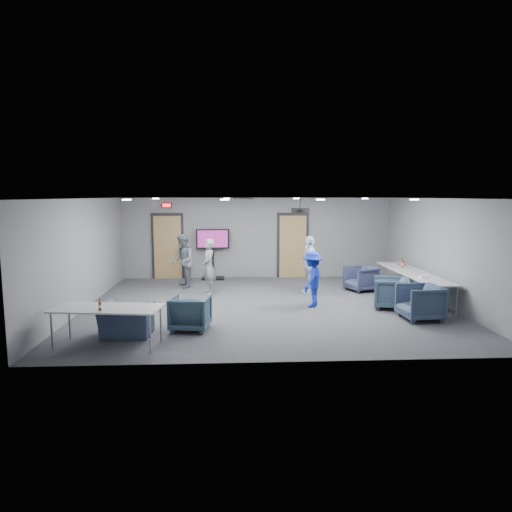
{
  "coord_description": "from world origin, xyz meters",
  "views": [
    {
      "loc": [
        -0.85,
        -11.3,
        2.77
      ],
      "look_at": [
        -0.23,
        0.49,
        1.2
      ],
      "focal_mm": 32.0,
      "sensor_mm": 36.0,
      "label": 1
    }
  ],
  "objects_px": {
    "person_b": "(183,261)",
    "bottle_right": "(403,264)",
    "chair_right_b": "(391,293)",
    "table_right_a": "(401,268)",
    "person_a": "(209,267)",
    "tv_stand": "(213,251)",
    "table_front_left": "(107,310)",
    "person_c": "(309,265)",
    "chair_front_b": "(127,320)",
    "chair_front_a": "(190,313)",
    "projector": "(300,210)",
    "chair_right_c": "(420,302)",
    "table_right_b": "(429,280)",
    "person_d": "(312,279)",
    "chair_right_a": "(361,279)",
    "bottle_front": "(100,306)"
  },
  "relations": [
    {
      "from": "person_a",
      "to": "tv_stand",
      "type": "relative_size",
      "value": 0.93
    },
    {
      "from": "chair_right_b",
      "to": "chair_front_b",
      "type": "xyz_separation_m",
      "value": [
        -6.02,
        -1.95,
        -0.06
      ]
    },
    {
      "from": "person_a",
      "to": "chair_right_a",
      "type": "xyz_separation_m",
      "value": [
        4.42,
        0.18,
        -0.42
      ]
    },
    {
      "from": "person_a",
      "to": "table_front_left",
      "type": "bearing_deg",
      "value": -30.82
    },
    {
      "from": "tv_stand",
      "to": "table_right_b",
      "type": "bearing_deg",
      "value": -37.43
    },
    {
      "from": "person_d",
      "to": "chair_right_a",
      "type": "bearing_deg",
      "value": 162.55
    },
    {
      "from": "table_right_a",
      "to": "table_front_left",
      "type": "bearing_deg",
      "value": 121.83
    },
    {
      "from": "person_b",
      "to": "bottle_right",
      "type": "distance_m",
      "value": 6.45
    },
    {
      "from": "chair_right_a",
      "to": "tv_stand",
      "type": "height_order",
      "value": "tv_stand"
    },
    {
      "from": "person_b",
      "to": "table_right_b",
      "type": "distance_m",
      "value": 6.95
    },
    {
      "from": "chair_right_b",
      "to": "bottle_right",
      "type": "height_order",
      "value": "bottle_right"
    },
    {
      "from": "chair_front_a",
      "to": "table_front_left",
      "type": "relative_size",
      "value": 0.39
    },
    {
      "from": "table_front_left",
      "to": "projector",
      "type": "bearing_deg",
      "value": 45.08
    },
    {
      "from": "person_a",
      "to": "table_right_b",
      "type": "relative_size",
      "value": 0.84
    },
    {
      "from": "table_right_a",
      "to": "table_right_b",
      "type": "bearing_deg",
      "value": -180.0
    },
    {
      "from": "person_c",
      "to": "table_front_left",
      "type": "xyz_separation_m",
      "value": [
        -4.47,
        -4.29,
        -0.14
      ]
    },
    {
      "from": "table_right_a",
      "to": "table_front_left",
      "type": "relative_size",
      "value": 0.94
    },
    {
      "from": "person_b",
      "to": "person_d",
      "type": "relative_size",
      "value": 1.16
    },
    {
      "from": "person_b",
      "to": "chair_right_c",
      "type": "height_order",
      "value": "person_b"
    },
    {
      "from": "person_c",
      "to": "bottle_right",
      "type": "bearing_deg",
      "value": 88.68
    },
    {
      "from": "person_b",
      "to": "tv_stand",
      "type": "distance_m",
      "value": 1.62
    },
    {
      "from": "chair_front_a",
      "to": "bottle_right",
      "type": "relative_size",
      "value": 3.1
    },
    {
      "from": "person_b",
      "to": "bottle_right",
      "type": "relative_size",
      "value": 6.35
    },
    {
      "from": "chair_front_a",
      "to": "bottle_right",
      "type": "distance_m",
      "value": 6.72
    },
    {
      "from": "person_d",
      "to": "bottle_front",
      "type": "xyz_separation_m",
      "value": [
        -4.36,
        -3.04,
        0.12
      ]
    },
    {
      "from": "bottle_right",
      "to": "chair_right_b",
      "type": "bearing_deg",
      "value": -117.81
    },
    {
      "from": "chair_right_b",
      "to": "projector",
      "type": "height_order",
      "value": "projector"
    },
    {
      "from": "person_d",
      "to": "chair_right_a",
      "type": "xyz_separation_m",
      "value": [
        1.76,
        1.83,
        -0.34
      ]
    },
    {
      "from": "table_front_left",
      "to": "chair_front_a",
      "type": "bearing_deg",
      "value": 40.99
    },
    {
      "from": "chair_right_b",
      "to": "table_front_left",
      "type": "distance_m",
      "value": 6.73
    },
    {
      "from": "table_front_left",
      "to": "person_c",
      "type": "bearing_deg",
      "value": 51.16
    },
    {
      "from": "person_a",
      "to": "chair_right_b",
      "type": "xyz_separation_m",
      "value": [
        4.58,
        -1.89,
        -0.4
      ]
    },
    {
      "from": "chair_right_c",
      "to": "table_right_b",
      "type": "bearing_deg",
      "value": 144.75
    },
    {
      "from": "person_b",
      "to": "chair_front_b",
      "type": "bearing_deg",
      "value": -21.56
    },
    {
      "from": "projector",
      "to": "tv_stand",
      "type": "bearing_deg",
      "value": 106.7
    },
    {
      "from": "person_c",
      "to": "chair_front_a",
      "type": "height_order",
      "value": "person_c"
    },
    {
      "from": "person_d",
      "to": "table_right_a",
      "type": "bearing_deg",
      "value": 146.28
    },
    {
      "from": "person_a",
      "to": "chair_front_b",
      "type": "relative_size",
      "value": 1.58
    },
    {
      "from": "chair_front_a",
      "to": "chair_front_b",
      "type": "bearing_deg",
      "value": 24.59
    },
    {
      "from": "chair_right_b",
      "to": "table_right_b",
      "type": "height_order",
      "value": "chair_right_b"
    },
    {
      "from": "chair_right_b",
      "to": "table_right_a",
      "type": "xyz_separation_m",
      "value": [
        0.93,
        1.89,
        0.31
      ]
    },
    {
      "from": "table_right_a",
      "to": "table_right_b",
      "type": "distance_m",
      "value": 1.9
    },
    {
      "from": "bottle_right",
      "to": "table_right_b",
      "type": "bearing_deg",
      "value": -90.97
    },
    {
      "from": "chair_right_a",
      "to": "table_right_b",
      "type": "height_order",
      "value": "table_right_b"
    },
    {
      "from": "person_a",
      "to": "tv_stand",
      "type": "xyz_separation_m",
      "value": [
        0.02,
        2.3,
        0.17
      ]
    },
    {
      "from": "person_c",
      "to": "chair_right_c",
      "type": "xyz_separation_m",
      "value": [
        2.03,
        -2.83,
        -0.43
      ]
    },
    {
      "from": "table_right_a",
      "to": "projector",
      "type": "height_order",
      "value": "projector"
    },
    {
      "from": "bottle_right",
      "to": "projector",
      "type": "distance_m",
      "value": 3.76
    },
    {
      "from": "person_a",
      "to": "chair_front_b",
      "type": "distance_m",
      "value": 4.13
    },
    {
      "from": "chair_right_b",
      "to": "table_right_b",
      "type": "xyz_separation_m",
      "value": [
        0.93,
        -0.01,
        0.3
      ]
    }
  ]
}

